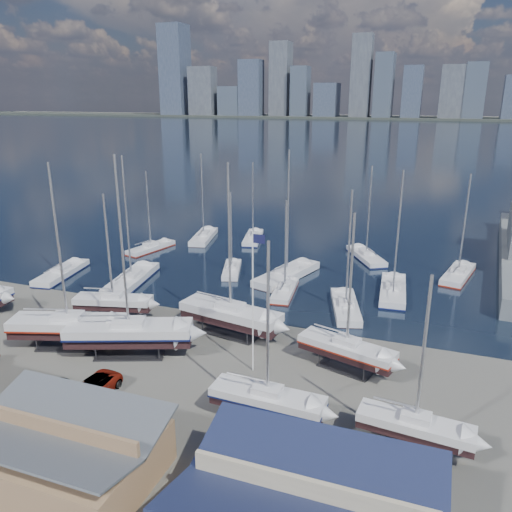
% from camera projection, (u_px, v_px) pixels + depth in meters
% --- Properties ---
extents(ground, '(1400.00, 1400.00, 0.00)m').
position_uv_depth(ground, '(182.00, 358.00, 46.17)').
color(ground, '#605E59').
rests_on(ground, ground).
extents(water, '(1400.00, 600.00, 0.40)m').
position_uv_depth(water, '(409.00, 135.00, 323.81)').
color(water, '#182638').
rests_on(water, ground).
extents(far_shore, '(1400.00, 80.00, 2.20)m').
position_uv_depth(far_shore, '(424.00, 118.00, 556.25)').
color(far_shore, '#2D332D').
rests_on(far_shore, ground).
extents(skyline, '(639.14, 43.80, 107.69)m').
position_uv_depth(skyline, '(420.00, 82.00, 541.70)').
color(skyline, '#475166').
rests_on(skyline, far_shore).
extents(shed_grey, '(12.60, 8.40, 4.17)m').
position_uv_depth(shed_grey, '(59.00, 448.00, 31.20)').
color(shed_grey, '#8C6B4C').
rests_on(shed_grey, ground).
extents(sailboat_cradle_1, '(11.49, 6.34, 17.75)m').
position_uv_depth(sailboat_cradle_1, '(69.00, 326.00, 47.86)').
color(sailboat_cradle_1, '#2D2D33').
rests_on(sailboat_cradle_1, ground).
extents(sailboat_cradle_2, '(8.65, 4.29, 13.78)m').
position_uv_depth(sailboat_cradle_2, '(113.00, 302.00, 54.01)').
color(sailboat_cradle_2, '#2D2D33').
rests_on(sailboat_cradle_2, ground).
extents(sailboat_cradle_3, '(12.02, 7.17, 18.58)m').
position_uv_depth(sailboat_cradle_3, '(129.00, 333.00, 46.34)').
color(sailboat_cradle_3, '#2D2D33').
rests_on(sailboat_cradle_3, ground).
extents(sailboat_cradle_4, '(11.07, 4.79, 17.39)m').
position_uv_depth(sailboat_cradle_4, '(231.00, 314.00, 50.38)').
color(sailboat_cradle_4, '#2D2D33').
rests_on(sailboat_cradle_4, ground).
extents(sailboat_cradle_5, '(8.68, 2.72, 14.05)m').
position_uv_depth(sailboat_cradle_5, '(267.00, 399.00, 36.50)').
color(sailboat_cradle_5, '#2D2D33').
rests_on(sailboat_cradle_5, ground).
extents(sailboat_cradle_6, '(9.04, 4.78, 14.22)m').
position_uv_depth(sailboat_cradle_6, '(346.00, 349.00, 43.77)').
color(sailboat_cradle_6, '#2D2D33').
rests_on(sailboat_cradle_6, ground).
extents(sailboat_cradle_7, '(7.83, 2.89, 12.76)m').
position_uv_depth(sailboat_cradle_7, '(415.00, 426.00, 33.63)').
color(sailboat_cradle_7, '#2D2D33').
rests_on(sailboat_cradle_7, ground).
extents(sailboat_moored_0, '(4.38, 10.40, 15.08)m').
position_uv_depth(sailboat_moored_0, '(62.00, 274.00, 67.40)').
color(sailboat_moored_0, black).
rests_on(sailboat_moored_0, water).
extents(sailboat_moored_1, '(4.46, 9.09, 13.09)m').
position_uv_depth(sailboat_moored_1, '(151.00, 248.00, 78.82)').
color(sailboat_moored_1, black).
rests_on(sailboat_moored_1, water).
extents(sailboat_moored_2, '(4.88, 10.39, 15.14)m').
position_uv_depth(sailboat_moored_2, '(204.00, 238.00, 84.77)').
color(sailboat_moored_2, black).
rests_on(sailboat_moored_2, water).
extents(sailboat_moored_3, '(5.00, 11.87, 17.20)m').
position_uv_depth(sailboat_moored_3, '(132.00, 281.00, 64.89)').
color(sailboat_moored_3, black).
rests_on(sailboat_moored_3, water).
extents(sailboat_moored_4, '(4.47, 8.04, 11.70)m').
position_uv_depth(sailboat_moored_4, '(232.00, 270.00, 68.82)').
color(sailboat_moored_4, black).
rests_on(sailboat_moored_4, water).
extents(sailboat_moored_5, '(4.58, 9.53, 13.73)m').
position_uv_depth(sailboat_moored_5, '(253.00, 239.00, 84.30)').
color(sailboat_moored_5, black).
rests_on(sailboat_moored_5, water).
extents(sailboat_moored_6, '(3.20, 8.35, 12.18)m').
position_uv_depth(sailboat_moored_6, '(285.00, 291.00, 61.47)').
color(sailboat_moored_6, black).
rests_on(sailboat_moored_6, water).
extents(sailboat_moored_7, '(6.57, 12.20, 17.74)m').
position_uv_depth(sailboat_moored_7, '(287.00, 276.00, 66.61)').
color(sailboat_moored_7, black).
rests_on(sailboat_moored_7, water).
extents(sailboat_moored_8, '(7.25, 9.75, 14.51)m').
position_uv_depth(sailboat_moored_8, '(366.00, 257.00, 74.55)').
color(sailboat_moored_8, black).
rests_on(sailboat_moored_8, water).
extents(sailboat_moored_9, '(5.20, 9.95, 14.47)m').
position_uv_depth(sailboat_moored_9, '(345.00, 308.00, 56.47)').
color(sailboat_moored_9, black).
rests_on(sailboat_moored_9, water).
extents(sailboat_moored_10, '(3.77, 10.84, 15.92)m').
position_uv_depth(sailboat_moored_10, '(393.00, 292.00, 61.18)').
color(sailboat_moored_10, black).
rests_on(sailboat_moored_10, water).
extents(sailboat_moored_11, '(4.88, 10.11, 14.57)m').
position_uv_depth(sailboat_moored_11, '(458.00, 275.00, 66.87)').
color(sailboat_moored_11, black).
rests_on(sailboat_moored_11, water).
extents(car_b, '(4.42, 1.68, 1.44)m').
position_uv_depth(car_b, '(64.00, 392.00, 39.68)').
color(car_b, gray).
rests_on(car_b, ground).
extents(car_c, '(2.92, 5.47, 1.46)m').
position_uv_depth(car_c, '(92.00, 389.00, 40.09)').
color(car_c, gray).
rests_on(car_c, ground).
extents(car_d, '(3.60, 5.49, 1.48)m').
position_uv_depth(car_d, '(275.00, 468.00, 31.43)').
color(car_d, gray).
rests_on(car_d, ground).
extents(flagpole, '(1.12, 0.12, 12.78)m').
position_uv_depth(flagpole, '(254.00, 293.00, 41.94)').
color(flagpole, white).
rests_on(flagpole, ground).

